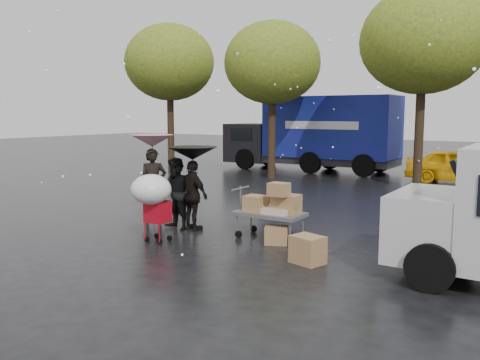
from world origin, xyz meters
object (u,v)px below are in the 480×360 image
Objects in this scene: person_black at (193,195)px; shopping_cart at (152,193)px; vendor_cart at (273,206)px; blue_truck at (315,134)px; yellow_taxi at (459,166)px; person_pink at (153,185)px.

shopping_cart is (0.03, -1.42, 0.24)m from person_black.
shopping_cart reaches higher than vendor_cart.
person_black is 13.35m from blue_truck.
vendor_cart is at bearing -69.61° from blue_truck.
vendor_cart is at bearing 39.90° from shopping_cart.
blue_truck is (-2.76, 13.03, 0.94)m from person_black.
vendor_cart is (2.00, 0.23, -0.10)m from person_black.
person_black is at bearing 160.41° from yellow_taxi.
shopping_cart is at bearing -79.08° from blue_truck.
person_pink is 0.47× the size of yellow_taxi.
person_pink is 12.80m from blue_truck.
yellow_taxi is at bearing -8.77° from blue_truck.
vendor_cart is (3.51, -0.09, -0.19)m from person_pink.
blue_truck is at bearing 79.37° from yellow_taxi.
blue_truck reaches higher than shopping_cart.
person_pink is 12.86m from yellow_taxi.
blue_truck is at bearing 55.11° from person_pink.
person_pink reaches higher than vendor_cart.
vendor_cart is 13.69m from blue_truck.
blue_truck is at bearing -64.90° from person_black.
shopping_cart is 0.18× the size of blue_truck.
vendor_cart is at bearing 169.24° from yellow_taxi.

